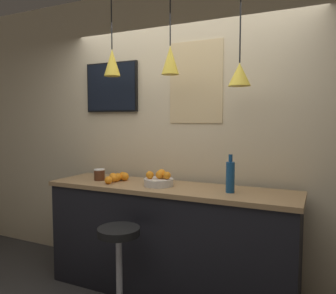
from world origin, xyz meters
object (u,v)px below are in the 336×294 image
object	(u,v)px
fruit_bowl	(159,180)
juice_bottle	(230,176)
bar_stool	(119,261)
mounted_tv	(112,87)
spread_jar	(99,175)

from	to	relation	value
fruit_bowl	juice_bottle	size ratio (longest dim) A/B	0.84
bar_stool	mounted_tv	size ratio (longest dim) A/B	1.18
mounted_tv	fruit_bowl	bearing A→B (deg)	-25.86
spread_jar	mounted_tv	bearing A→B (deg)	105.14
bar_stool	juice_bottle	size ratio (longest dim) A/B	2.37
juice_bottle	fruit_bowl	bearing A→B (deg)	179.68
fruit_bowl	juice_bottle	bearing A→B (deg)	-0.32
fruit_bowl	juice_bottle	world-z (taller)	juice_bottle
bar_stool	juice_bottle	world-z (taller)	juice_bottle
bar_stool	fruit_bowl	size ratio (longest dim) A/B	2.81
spread_jar	juice_bottle	bearing A→B (deg)	0.00
fruit_bowl	mounted_tv	bearing A→B (deg)	154.14
spread_jar	mounted_tv	distance (m)	0.96
bar_stool	juice_bottle	xyz separation A→B (m)	(0.74, 0.50, 0.65)
bar_stool	mounted_tv	distance (m)	1.82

